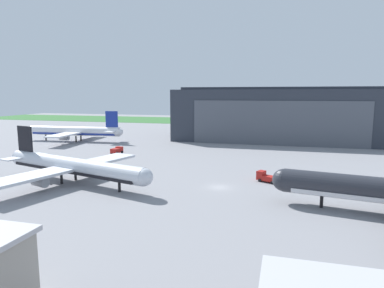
{
  "coord_description": "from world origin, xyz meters",
  "views": [
    {
      "loc": [
        12.54,
        -67.66,
        19.42
      ],
      "look_at": [
        -11.43,
        20.2,
        5.79
      ],
      "focal_mm": 31.67,
      "sensor_mm": 36.0,
      "label": 1
    }
  ],
  "objects_px": {
    "fuel_bowser": "(117,150)",
    "pushback_tractor": "(267,177)",
    "airliner_far_right": "(75,131)",
    "airliner_near_left": "(73,166)",
    "maintenance_hangar": "(279,114)"
  },
  "relations": [
    {
      "from": "fuel_bowser",
      "to": "pushback_tractor",
      "type": "bearing_deg",
      "value": -25.42
    },
    {
      "from": "airliner_far_right",
      "to": "fuel_bowser",
      "type": "bearing_deg",
      "value": -35.89
    },
    {
      "from": "pushback_tractor",
      "to": "airliner_near_left",
      "type": "bearing_deg",
      "value": -163.79
    },
    {
      "from": "maintenance_hangar",
      "to": "fuel_bowser",
      "type": "relative_size",
      "value": 19.16
    },
    {
      "from": "airliner_near_left",
      "to": "fuel_bowser",
      "type": "distance_m",
      "value": 36.04
    },
    {
      "from": "maintenance_hangar",
      "to": "pushback_tractor",
      "type": "relative_size",
      "value": 15.82
    },
    {
      "from": "airliner_far_right",
      "to": "pushback_tractor",
      "type": "distance_m",
      "value": 91.31
    },
    {
      "from": "airliner_far_right",
      "to": "fuel_bowser",
      "type": "xyz_separation_m",
      "value": [
        30.47,
        -22.05,
        -2.95
      ]
    },
    {
      "from": "airliner_far_right",
      "to": "airliner_near_left",
      "type": "xyz_separation_m",
      "value": [
        38.26,
        -57.16,
        -0.48
      ]
    },
    {
      "from": "airliner_near_left",
      "to": "pushback_tractor",
      "type": "xyz_separation_m",
      "value": [
        41.0,
        11.92,
        -2.61
      ]
    },
    {
      "from": "maintenance_hangar",
      "to": "fuel_bowser",
      "type": "height_order",
      "value": "maintenance_hangar"
    },
    {
      "from": "pushback_tractor",
      "to": "maintenance_hangar",
      "type": "bearing_deg",
      "value": 89.28
    },
    {
      "from": "airliner_far_right",
      "to": "airliner_near_left",
      "type": "height_order",
      "value": "airliner_far_right"
    },
    {
      "from": "airliner_far_right",
      "to": "pushback_tractor",
      "type": "height_order",
      "value": "airliner_far_right"
    },
    {
      "from": "fuel_bowser",
      "to": "airliner_far_right",
      "type": "bearing_deg",
      "value": 144.11
    }
  ]
}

